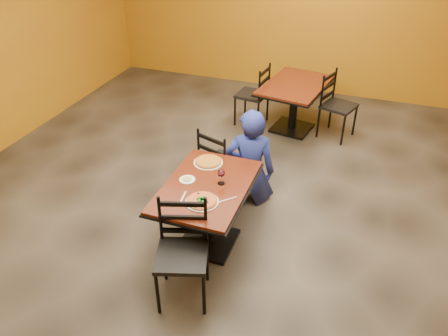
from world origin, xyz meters
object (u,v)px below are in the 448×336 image
at_px(pizza_main, 202,201).
at_px(chair_second_right, 339,106).
at_px(plate_main, 202,202).
at_px(chair_main_near, 182,256).
at_px(chair_second_left, 252,95).
at_px(table_main, 207,201).
at_px(plate_far, 208,163).
at_px(chair_main_far, 222,163).
at_px(side_plate, 187,180).
at_px(table_second, 295,96).
at_px(wine_glass, 221,176).
at_px(pizza_far, 208,161).
at_px(diner, 251,156).

bearing_deg(pizza_main, chair_second_right, 74.33).
bearing_deg(plate_main, chair_main_near, -90.90).
relative_size(chair_main_near, chair_second_left, 1.03).
bearing_deg(chair_second_right, chair_main_near, -175.47).
distance_m(table_main, chair_main_near, 0.75).
bearing_deg(plate_far, chair_second_left, 95.77).
distance_m(chair_main_far, plate_far, 0.55).
distance_m(plate_far, side_plate, 0.38).
xyz_separation_m(chair_main_far, plate_main, (0.21, -1.13, 0.29)).
xyz_separation_m(table_main, chair_second_right, (0.94, 2.86, -0.07)).
bearing_deg(plate_far, plate_main, -73.43).
xyz_separation_m(chair_second_left, plate_far, (0.25, -2.48, 0.28)).
distance_m(chair_main_far, plate_main, 1.19).
height_order(chair_main_far, side_plate, chair_main_far).
relative_size(table_main, chair_second_right, 1.26).
height_order(table_main, chair_main_near, chair_main_near).
distance_m(table_main, plate_main, 0.35).
xyz_separation_m(chair_second_left, side_plate, (0.17, -2.85, 0.28)).
relative_size(table_second, chair_second_left, 1.44).
relative_size(chair_second_right, plate_main, 3.15).
distance_m(chair_second_right, wine_glass, 2.93).
distance_m(pizza_main, wine_glass, 0.36).
bearing_deg(side_plate, table_main, -3.57).
distance_m(chair_second_left, side_plate, 2.87).
xyz_separation_m(chair_main_far, pizza_far, (0.02, -0.47, 0.30)).
bearing_deg(diner, table_second, -107.67).
bearing_deg(chair_main_far, chair_second_right, -99.32).
bearing_deg(plate_main, pizza_far, 106.57).
bearing_deg(pizza_far, side_plate, -102.08).
distance_m(table_second, chair_second_left, 0.67).
bearing_deg(wine_glass, plate_main, -100.17).
bearing_deg(chair_second_left, chair_main_near, 13.90).
relative_size(plate_main, pizza_main, 1.09).
xyz_separation_m(plate_main, pizza_far, (-0.20, 0.66, 0.02)).
relative_size(chair_main_near, chair_main_far, 1.05).
bearing_deg(pizza_main, plate_main, 0.00).
xyz_separation_m(chair_main_far, pizza_main, (0.21, -1.13, 0.30)).
bearing_deg(chair_second_left, wine_glass, 17.29).
height_order(plate_main, side_plate, same).
xyz_separation_m(chair_second_left, chair_second_right, (1.33, 0.00, 0.01)).
bearing_deg(diner, chair_main_far, -0.66).
distance_m(diner, wine_glass, 0.90).
height_order(chair_second_left, wine_glass, chair_second_left).
height_order(chair_second_left, plate_far, chair_second_left).
bearing_deg(diner, plate_far, 46.52).
bearing_deg(side_plate, chair_second_left, 93.44).
distance_m(chair_second_right, plate_far, 2.72).
distance_m(table_main, diner, 0.95).
bearing_deg(pizza_main, table_second, 86.05).
relative_size(chair_second_left, chair_second_right, 0.98).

